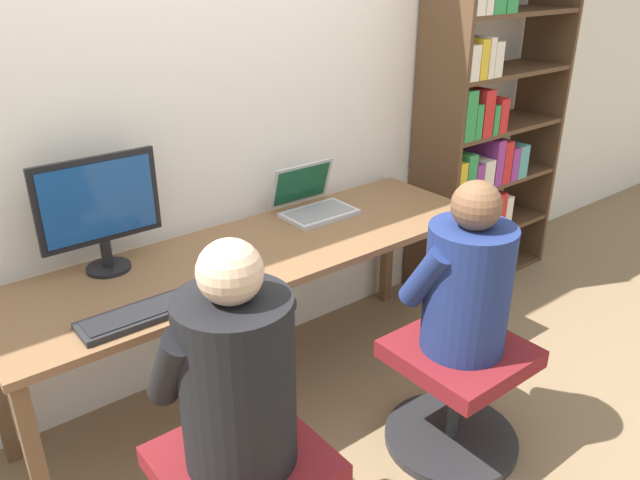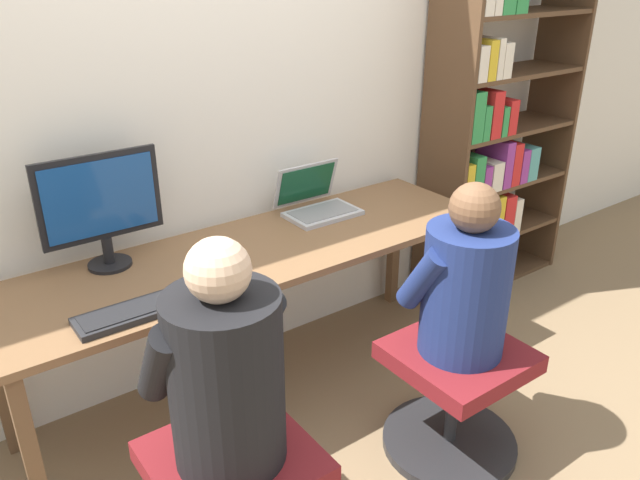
{
  "view_description": "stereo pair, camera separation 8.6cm",
  "coord_description": "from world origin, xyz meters",
  "px_view_note": "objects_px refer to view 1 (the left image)",
  "views": [
    {
      "loc": [
        -1.22,
        -1.64,
        1.8
      ],
      "look_at": [
        0.16,
        0.11,
        0.78
      ],
      "focal_mm": 35.0,
      "sensor_mm": 36.0,
      "label": 1
    },
    {
      "loc": [
        -1.16,
        -1.7,
        1.8
      ],
      "look_at": [
        0.16,
        0.11,
        0.78
      ],
      "focal_mm": 35.0,
      "sensor_mm": 36.0,
      "label": 2
    }
  ],
  "objects_px": {
    "desktop_monitor": "(100,210)",
    "bookshelf": "(480,140)",
    "laptop": "(313,203)",
    "office_chair_right": "(456,390)",
    "person_at_laptop": "(467,280)",
    "keyboard": "(145,313)",
    "person_at_monitor": "(236,372)"
  },
  "relations": [
    {
      "from": "desktop_monitor",
      "to": "bookshelf",
      "type": "relative_size",
      "value": 0.24
    },
    {
      "from": "desktop_monitor",
      "to": "laptop",
      "type": "relative_size",
      "value": 1.37
    },
    {
      "from": "desktop_monitor",
      "to": "laptop",
      "type": "bearing_deg",
      "value": -1.66
    },
    {
      "from": "desktop_monitor",
      "to": "laptop",
      "type": "height_order",
      "value": "desktop_monitor"
    },
    {
      "from": "office_chair_right",
      "to": "person_at_laptop",
      "type": "height_order",
      "value": "person_at_laptop"
    },
    {
      "from": "keyboard",
      "to": "person_at_monitor",
      "type": "height_order",
      "value": "person_at_monitor"
    },
    {
      "from": "desktop_monitor",
      "to": "person_at_laptop",
      "type": "bearing_deg",
      "value": -43.95
    },
    {
      "from": "office_chair_right",
      "to": "desktop_monitor",
      "type": "bearing_deg",
      "value": 135.9
    },
    {
      "from": "desktop_monitor",
      "to": "keyboard",
      "type": "relative_size",
      "value": 1.03
    },
    {
      "from": "laptop",
      "to": "person_at_laptop",
      "type": "distance_m",
      "value": 0.9
    },
    {
      "from": "office_chair_right",
      "to": "person_at_laptop",
      "type": "relative_size",
      "value": 0.81
    },
    {
      "from": "desktop_monitor",
      "to": "laptop",
      "type": "distance_m",
      "value": 0.98
    },
    {
      "from": "keyboard",
      "to": "person_at_monitor",
      "type": "bearing_deg",
      "value": -84.77
    },
    {
      "from": "person_at_monitor",
      "to": "person_at_laptop",
      "type": "bearing_deg",
      "value": -1.52
    },
    {
      "from": "keyboard",
      "to": "bookshelf",
      "type": "height_order",
      "value": "bookshelf"
    },
    {
      "from": "keyboard",
      "to": "bookshelf",
      "type": "relative_size",
      "value": 0.24
    },
    {
      "from": "laptop",
      "to": "keyboard",
      "type": "height_order",
      "value": "laptop"
    },
    {
      "from": "laptop",
      "to": "bookshelf",
      "type": "distance_m",
      "value": 1.16
    },
    {
      "from": "laptop",
      "to": "person_at_monitor",
      "type": "xyz_separation_m",
      "value": [
        -0.95,
        -0.87,
        -0.0
      ]
    },
    {
      "from": "laptop",
      "to": "person_at_laptop",
      "type": "xyz_separation_m",
      "value": [
        0.0,
        -0.9,
        -0.02
      ]
    },
    {
      "from": "laptop",
      "to": "person_at_monitor",
      "type": "relative_size",
      "value": 0.47
    },
    {
      "from": "laptop",
      "to": "person_at_laptop",
      "type": "height_order",
      "value": "person_at_laptop"
    },
    {
      "from": "desktop_monitor",
      "to": "keyboard",
      "type": "xyz_separation_m",
      "value": [
        -0.03,
        -0.4,
        -0.23
      ]
    },
    {
      "from": "person_at_monitor",
      "to": "person_at_laptop",
      "type": "relative_size",
      "value": 1.06
    },
    {
      "from": "office_chair_right",
      "to": "bookshelf",
      "type": "xyz_separation_m",
      "value": [
        1.15,
        0.88,
        0.61
      ]
    },
    {
      "from": "desktop_monitor",
      "to": "person_at_monitor",
      "type": "bearing_deg",
      "value": -89.15
    },
    {
      "from": "person_at_laptop",
      "to": "person_at_monitor",
      "type": "bearing_deg",
      "value": 178.48
    },
    {
      "from": "laptop",
      "to": "person_at_monitor",
      "type": "bearing_deg",
      "value": -137.29
    },
    {
      "from": "office_chair_right",
      "to": "bookshelf",
      "type": "height_order",
      "value": "bookshelf"
    },
    {
      "from": "office_chair_right",
      "to": "bookshelf",
      "type": "relative_size",
      "value": 0.29
    },
    {
      "from": "keyboard",
      "to": "person_at_laptop",
      "type": "height_order",
      "value": "person_at_laptop"
    },
    {
      "from": "person_at_monitor",
      "to": "bookshelf",
      "type": "height_order",
      "value": "bookshelf"
    }
  ]
}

